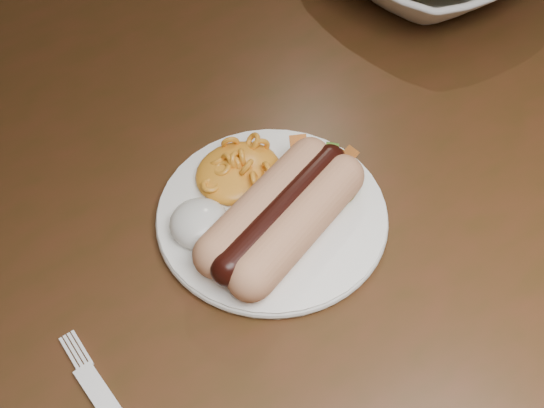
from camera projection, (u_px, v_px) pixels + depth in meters
table at (250, 256)px, 0.67m from camera, size 1.60×0.90×0.75m
plate at (272, 214)px, 0.58m from camera, size 0.22×0.22×0.01m
hotdog at (282, 213)px, 0.54m from camera, size 0.15×0.11×0.04m
mac_and_cheese at (238, 164)px, 0.59m from camera, size 0.08×0.08×0.03m
sour_cream at (199, 218)px, 0.55m from camera, size 0.06×0.06×0.03m
taco_salad at (317, 171)px, 0.58m from camera, size 0.08×0.08×0.04m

